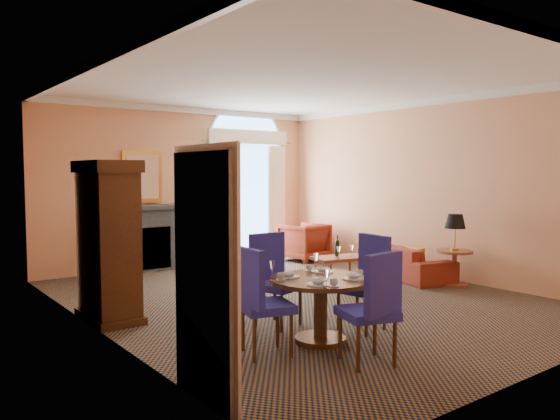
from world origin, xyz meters
TOP-DOWN VIEW (x-y plane):
  - ground at (0.00, 0.00)m, footprint 7.50×7.50m
  - room_envelope at (-0.03, 0.67)m, footprint 6.04×7.52m
  - armoire at (-2.72, 0.52)m, footprint 0.58×1.04m
  - dining_table at (-1.16, -1.79)m, footprint 1.14×1.14m
  - dining_chair_north at (-1.16, -0.89)m, footprint 0.63×0.63m
  - dining_chair_south at (-1.25, -2.69)m, footprint 0.63×0.63m
  - dining_chair_east at (-0.35, -1.73)m, footprint 0.59×0.59m
  - dining_chair_west at (-2.00, -1.77)m, footprint 0.62×0.62m
  - sofa at (2.55, 0.14)m, footprint 1.29×2.15m
  - armchair at (2.27, 2.66)m, footprint 0.97×1.00m
  - coffee_table at (1.17, 0.36)m, footprint 1.03×0.72m
  - side_table at (2.60, -0.87)m, footprint 0.60×0.60m

SIDE VIEW (x-z plane):
  - ground at x=0.00m, z-range 0.00..0.00m
  - sofa at x=2.55m, z-range 0.00..0.59m
  - armchair at x=2.27m, z-range 0.00..0.80m
  - coffee_table at x=1.17m, z-range 0.03..0.85m
  - dining_table at x=-1.16m, z-range 0.08..1.00m
  - dining_chair_north at x=-1.16m, z-range 0.08..1.21m
  - dining_chair_south at x=-1.25m, z-range 0.08..1.21m
  - dining_chair_east at x=-0.35m, z-range 0.08..1.21m
  - dining_chair_west at x=-2.00m, z-range 0.08..1.21m
  - side_table at x=2.60m, z-range 0.16..1.33m
  - armoire at x=-2.72m, z-range -0.04..2.00m
  - room_envelope at x=-0.03m, z-range 0.78..4.23m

